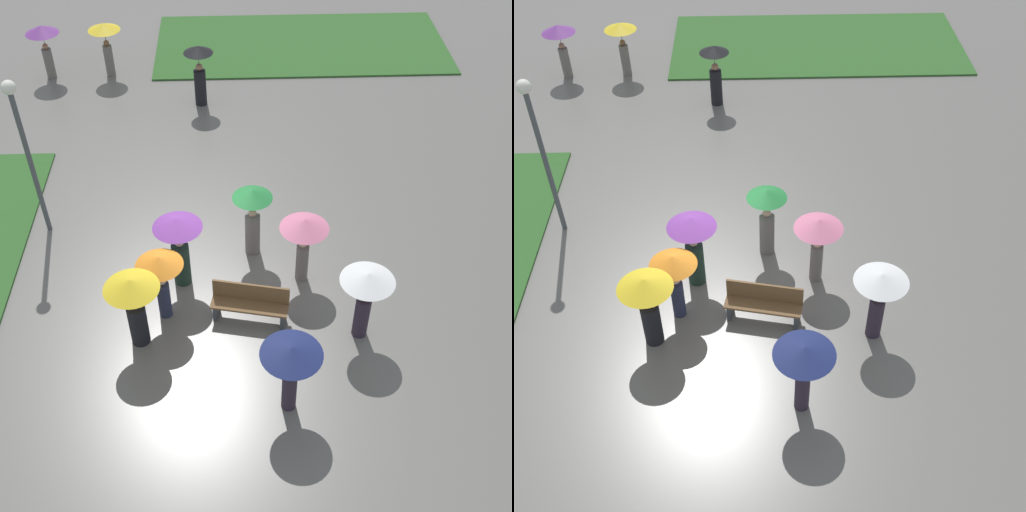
# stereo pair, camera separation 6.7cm
# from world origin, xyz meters

# --- Properties ---
(ground_plane) EXTENTS (90.00, 90.00, 0.00)m
(ground_plane) POSITION_xyz_m (0.00, 0.00, 0.00)
(ground_plane) COLOR #66635E
(lawn_patch_far) EXTENTS (10.57, 5.07, 0.06)m
(lawn_patch_far) POSITION_xyz_m (3.51, 11.88, 0.03)
(lawn_patch_far) COLOR #2D5B26
(lawn_patch_far) RESTS_ON ground_plane
(park_bench) EXTENTS (1.72, 0.76, 0.90)m
(park_bench) POSITION_xyz_m (1.20, -1.30, 0.47)
(park_bench) COLOR brown
(park_bench) RESTS_ON ground_plane
(lamp_post) EXTENTS (0.32, 0.32, 4.10)m
(lamp_post) POSITION_xyz_m (-3.76, 1.83, 2.66)
(lamp_post) COLOR #474C51
(lamp_post) RESTS_ON ground_plane
(crowd_person_yellow) EXTENTS (1.12, 1.12, 1.83)m
(crowd_person_yellow) POSITION_xyz_m (-1.12, -1.87, 1.28)
(crowd_person_yellow) COLOR black
(crowd_person_yellow) RESTS_ON ground_plane
(crowd_person_orange) EXTENTS (1.00, 1.00, 1.73)m
(crowd_person_orange) POSITION_xyz_m (-0.64, -1.15, 1.33)
(crowd_person_orange) COLOR #282D47
(crowd_person_orange) RESTS_ON ground_plane
(crowd_person_white) EXTENTS (1.11, 1.11, 1.80)m
(crowd_person_white) POSITION_xyz_m (3.51, -1.85, 1.34)
(crowd_person_white) COLOR #2D2333
(crowd_person_white) RESTS_ON ground_plane
(crowd_person_pink) EXTENTS (1.09, 1.09, 1.77)m
(crowd_person_pink) POSITION_xyz_m (2.42, -0.15, 1.40)
(crowd_person_pink) COLOR slate
(crowd_person_pink) RESTS_ON ground_plane
(crowd_person_purple) EXTENTS (1.09, 1.09, 1.89)m
(crowd_person_purple) POSITION_xyz_m (-0.31, -0.14, 1.32)
(crowd_person_purple) COLOR #1E3328
(crowd_person_purple) RESTS_ON ground_plane
(crowd_person_green) EXTENTS (0.93, 0.93, 1.85)m
(crowd_person_green) POSITION_xyz_m (1.33, 0.81, 1.23)
(crowd_person_green) COLOR slate
(crowd_person_green) RESTS_ON ground_plane
(crowd_person_navy) EXTENTS (1.15, 1.15, 1.79)m
(crowd_person_navy) POSITION_xyz_m (1.86, -3.60, 1.39)
(crowd_person_navy) COLOR #2D2333
(crowd_person_navy) RESTS_ON ground_plane
(lone_walker_far_path) EXTENTS (1.06, 1.06, 1.79)m
(lone_walker_far_path) POSITION_xyz_m (-3.20, 9.88, 1.35)
(lone_walker_far_path) COLOR slate
(lone_walker_far_path) RESTS_ON ground_plane
(lone_walker_mid_plaza) EXTENTS (1.09, 1.09, 1.80)m
(lone_walker_mid_plaza) POSITION_xyz_m (-5.20, 9.79, 1.38)
(lone_walker_mid_plaza) COLOR slate
(lone_walker_mid_plaza) RESTS_ON ground_plane
(lone_walker_near_lawn) EXTENTS (0.91, 0.91, 1.95)m
(lone_walker_near_lawn) POSITION_xyz_m (-0.06, 7.80, 1.25)
(lone_walker_near_lawn) COLOR black
(lone_walker_near_lawn) RESTS_ON ground_plane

